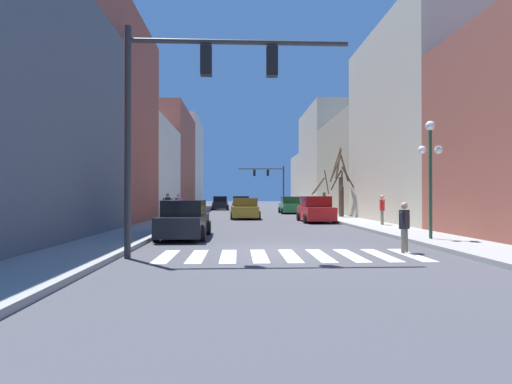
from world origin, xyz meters
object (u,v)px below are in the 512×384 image
pedestrian_on_right_sidewalk (179,204)px  street_tree_left_mid (340,186)px  car_parked_right_mid (245,209)px  car_parked_left_mid (184,220)px  car_driving_toward_lane (241,204)px  traffic_signal_far (270,178)px  traffic_signal_near (191,91)px  pedestrian_near_right_corner (404,223)px  street_tree_right_near (342,195)px  street_lamp_right_corner (430,155)px  street_tree_right_mid (323,197)px  car_parked_right_near (220,204)px  car_parked_left_near (316,210)px  car_driving_away_lane (290,206)px  pedestrian_crossing_street (382,207)px  pedestrian_on_left_sidewalk (168,204)px

pedestrian_on_right_sidewalk → street_tree_left_mid: bearing=147.8°
car_parked_right_mid → car_parked_left_mid: size_ratio=0.95×
car_driving_toward_lane → car_parked_left_mid: size_ratio=0.92×
car_parked_left_mid → street_tree_left_mid: 17.39m
traffic_signal_far → car_driving_toward_lane: 9.72m
traffic_signal_near → car_parked_left_mid: bearing=99.4°
pedestrian_near_right_corner → street_tree_left_mid: size_ratio=0.29×
traffic_signal_near → street_tree_right_near: traffic_signal_near is taller
street_lamp_right_corner → car_parked_left_mid: (-9.47, 2.12, -2.54)m
pedestrian_on_right_sidewalk → street_tree_right_mid: 13.63m
car_parked_right_near → street_tree_right_near: bearing=-152.5°
car_parked_left_near → car_driving_toward_lane: (-4.87, 18.55, -0.00)m
traffic_signal_far → street_tree_right_mid: (3.04, -19.02, -2.52)m
street_tree_left_mid → car_driving_away_lane: bearing=107.0°
pedestrian_on_right_sidewalk → pedestrian_crossing_street: (11.99, -4.95, -0.05)m
car_driving_away_lane → pedestrian_on_left_sidewalk: size_ratio=2.35×
car_driving_away_lane → pedestrian_on_left_sidewalk: 14.69m
traffic_signal_near → street_lamp_right_corner: size_ratio=1.48×
street_lamp_right_corner → pedestrian_near_right_corner: (-2.12, -2.62, -2.35)m
car_driving_toward_lane → car_parked_right_near: size_ratio=0.99×
car_parked_left_near → pedestrian_on_right_sidewalk: pedestrian_on_right_sidewalk is taller
car_parked_right_mid → street_tree_right_near: bearing=89.4°
pedestrian_near_right_corner → car_parked_left_near: bearing=42.5°
car_parked_left_near → pedestrian_on_right_sidewalk: bearing=88.8°
traffic_signal_far → pedestrian_crossing_street: (3.67, -31.49, -3.06)m
car_parked_right_mid → pedestrian_crossing_street: (7.47, -8.80, 0.39)m
pedestrian_on_right_sidewalk → car_driving_toward_lane: bearing=-153.6°
car_parked_right_mid → pedestrian_near_right_corner: (4.55, -18.63, 0.18)m
pedestrian_on_left_sidewalk → street_tree_right_near: size_ratio=0.46×
car_driving_away_lane → street_tree_right_mid: bearing=-157.9°
car_parked_right_near → street_lamp_right_corner: bearing=-165.2°
pedestrian_on_left_sidewalk → car_driving_away_lane: bearing=29.0°
pedestrian_near_right_corner → traffic_signal_far: bearing=44.0°
car_driving_toward_lane → car_driving_away_lane: bearing=41.6°
car_parked_left_mid → street_tree_left_mid: size_ratio=0.84×
car_parked_right_near → street_tree_left_mid: 22.15m
traffic_signal_near → car_driving_away_lane: bearing=77.0°
car_parked_right_near → pedestrian_near_right_corner: car_parked_right_near is taller
car_driving_toward_lane → pedestrian_on_right_sidewalk: bearing=-13.2°
street_tree_right_mid → street_tree_left_mid: bearing=-81.2°
car_parked_left_near → pedestrian_on_left_sidewalk: 10.67m
street_tree_right_mid → traffic_signal_near: bearing=-110.8°
traffic_signal_near → street_tree_left_mid: traffic_signal_near is taller
car_driving_toward_lane → street_tree_right_near: street_tree_right_near is taller
car_parked_right_mid → street_tree_left_mid: size_ratio=0.80×
pedestrian_crossing_street → street_tree_left_mid: 8.99m
car_parked_right_mid → street_tree_right_near: street_tree_right_near is taller
car_parked_left_near → pedestrian_crossing_street: bearing=-149.5°
pedestrian_on_left_sidewalk → street_tree_left_mid: 13.23m
traffic_signal_far → car_parked_left_near: (0.87, -26.73, -3.39)m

